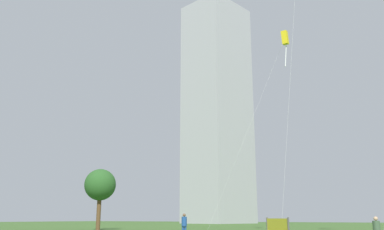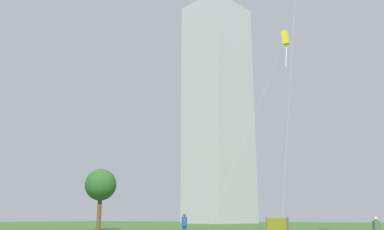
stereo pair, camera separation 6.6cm
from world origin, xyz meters
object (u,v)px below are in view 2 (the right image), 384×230
at_px(person_standing_0, 377,230).
at_px(park_tree_0, 101,185).
at_px(person_standing_1, 184,224).
at_px(kite_flying_1, 285,39).
at_px(distant_highrise_1, 218,110).

distance_m(person_standing_0, park_tree_0, 39.40).
xyz_separation_m(person_standing_0, park_tree_0, (-35.33, 16.77, 4.77)).
bearing_deg(person_standing_1, kite_flying_1, -136.25).
height_order(person_standing_1, distant_highrise_1, distant_highrise_1).
bearing_deg(person_standing_0, kite_flying_1, -169.93).
relative_size(kite_flying_1, park_tree_0, 3.01).
height_order(person_standing_1, kite_flying_1, kite_flying_1).
xyz_separation_m(kite_flying_1, park_tree_0, (-24.31, -4.81, -16.76)).
distance_m(park_tree_0, distant_highrise_1, 75.14).
relative_size(person_standing_0, person_standing_1, 0.86).
relative_size(person_standing_1, distant_highrise_1, 0.03).
height_order(park_tree_0, distant_highrise_1, distant_highrise_1).
distance_m(person_standing_1, kite_flying_1, 27.49).
bearing_deg(distant_highrise_1, person_standing_0, -45.10).
height_order(person_standing_0, distant_highrise_1, distant_highrise_1).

